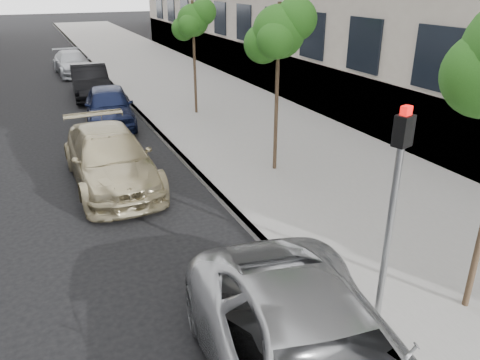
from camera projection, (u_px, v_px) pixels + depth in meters
sidewalk at (159, 72)px, 26.82m from camera, size 6.40×72.00×0.14m
curb at (104, 76)px, 25.63m from camera, size 0.15×72.00×0.14m
tree_mid at (280, 32)px, 11.56m from camera, size 1.67×1.47×4.46m
tree_far at (194, 21)px, 17.08m from camera, size 1.55×1.35×4.20m
signal_pole at (394, 196)px, 6.42m from camera, size 0.28×0.24×3.36m
suv at (110, 158)px, 12.09m from camera, size 2.05×4.91×1.42m
sedan_blue at (109, 106)px, 17.07m from camera, size 2.15×4.31×1.41m
sedan_black at (90, 81)px, 21.12m from camera, size 1.79×4.45×1.44m
sedan_rear at (73, 63)px, 26.16m from camera, size 2.00×4.48×1.28m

